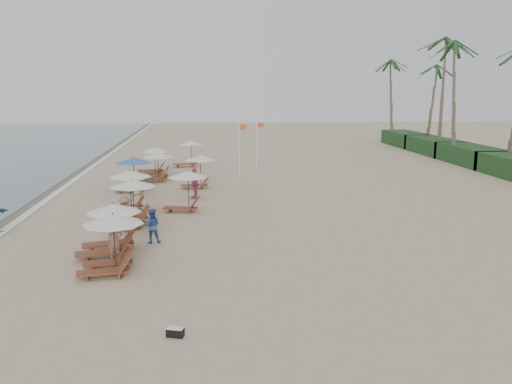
{
  "coord_description": "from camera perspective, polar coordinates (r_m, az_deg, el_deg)",
  "views": [
    {
      "loc": [
        -1.74,
        -21.58,
        6.66
      ],
      "look_at": [
        1.0,
        4.94,
        1.3
      ],
      "focal_mm": 36.36,
      "sensor_mm": 36.0,
      "label": 1
    }
  ],
  "objects": [
    {
      "name": "beachgoer_mid_a",
      "position": [
        23.07,
        -11.38,
        -3.67
      ],
      "size": [
        0.77,
        0.61,
        1.53
      ],
      "primitive_type": "imported",
      "rotation": [
        0.0,
        0.0,
        3.18
      ],
      "color": "#2D5187",
      "rests_on": "ground"
    },
    {
      "name": "beachgoer_far_a",
      "position": [
        31.92,
        -6.76,
        0.99
      ],
      "size": [
        0.65,
        1.18,
        1.9
      ],
      "primitive_type": "imported",
      "rotation": [
        0.0,
        0.0,
        4.54
      ],
      "color": "#B44865",
      "rests_on": "ground"
    },
    {
      "name": "lounger_station_4",
      "position": [
        34.77,
        -13.56,
        2.14
      ],
      "size": [
        2.54,
        2.42,
        2.23
      ],
      "color": "brown",
      "rests_on": "ground"
    },
    {
      "name": "lounger_station_6",
      "position": [
        41.22,
        -11.43,
        3.25
      ],
      "size": [
        2.56,
        2.11,
        2.14
      ],
      "color": "brown",
      "rests_on": "ground"
    },
    {
      "name": "ground",
      "position": [
        22.65,
        -1.24,
        -5.73
      ],
      "size": [
        160.0,
        160.0,
        0.0
      ],
      "primitive_type": "plane",
      "color": "tan",
      "rests_on": "ground"
    },
    {
      "name": "lounger_station_3",
      "position": [
        28.8,
        -14.01,
        0.17
      ],
      "size": [
        2.55,
        2.32,
        2.32
      ],
      "color": "brown",
      "rests_on": "ground"
    },
    {
      "name": "beachgoer_far_b",
      "position": [
        33.5,
        -12.99,
        0.92
      ],
      "size": [
        0.61,
        0.81,
        1.51
      ],
      "primitive_type": "imported",
      "rotation": [
        0.0,
        0.0,
        1.39
      ],
      "color": "tan",
      "rests_on": "ground"
    },
    {
      "name": "flag_pole_far",
      "position": [
        42.37,
        0.15,
        5.46
      ],
      "size": [
        0.59,
        0.08,
        4.13
      ],
      "color": "silver",
      "rests_on": "ground"
    },
    {
      "name": "flag_pole_near",
      "position": [
        39.83,
        -1.81,
        5.1
      ],
      "size": [
        0.59,
        0.08,
        4.15
      ],
      "color": "silver",
      "rests_on": "ground"
    },
    {
      "name": "beachgoer_mid_b",
      "position": [
        25.14,
        -14.2,
        -2.37
      ],
      "size": [
        1.07,
        1.26,
        1.69
      ],
      "primitive_type": "imported",
      "rotation": [
        0.0,
        0.0,
        2.06
      ],
      "color": "brown",
      "rests_on": "ground"
    },
    {
      "name": "beachgoer_near",
      "position": [
        21.05,
        -15.26,
        -5.22
      ],
      "size": [
        0.63,
        0.47,
        1.59
      ],
      "primitive_type": "imported",
      "rotation": [
        0.0,
        0.0,
        0.16
      ],
      "color": "#A26858",
      "rests_on": "ground"
    },
    {
      "name": "inland_station_1",
      "position": [
        35.09,
        -6.39,
        2.75
      ],
      "size": [
        2.58,
        2.24,
        2.22
      ],
      "color": "brown",
      "rests_on": "ground"
    },
    {
      "name": "duffel_bag",
      "position": [
        14.78,
        -8.88,
        -14.98
      ],
      "size": [
        0.51,
        0.36,
        0.26
      ],
      "color": "black",
      "rests_on": "ground"
    },
    {
      "name": "lounger_station_2",
      "position": [
        25.98,
        -13.82,
        -1.21
      ],
      "size": [
        2.62,
        2.35,
        2.31
      ],
      "color": "brown",
      "rests_on": "ground"
    },
    {
      "name": "foam_line",
      "position": [
        33.63,
        -22.11,
        -0.88
      ],
      "size": [
        0.5,
        140.0,
        0.02
      ],
      "primitive_type": "cube",
      "color": "white",
      "rests_on": "ground"
    },
    {
      "name": "lounger_station_1",
      "position": [
        21.84,
        -15.96,
        -4.11
      ],
      "size": [
        2.72,
        2.44,
        2.1
      ],
      "color": "brown",
      "rests_on": "ground"
    },
    {
      "name": "lounger_station_0",
      "position": [
        19.61,
        -15.9,
        -5.39
      ],
      "size": [
        2.49,
        2.21,
        2.2
      ],
      "color": "brown",
      "rests_on": "ground"
    },
    {
      "name": "inland_station_0",
      "position": [
        28.48,
        -7.8,
        0.7
      ],
      "size": [
        2.62,
        2.24,
        2.22
      ],
      "color": "brown",
      "rests_on": "ground"
    },
    {
      "name": "wet_sand_band",
      "position": [
        34.02,
        -24.21,
        -0.93
      ],
      "size": [
        3.2,
        140.0,
        0.01
      ],
      "primitive_type": "cube",
      "color": "#6B5E4C",
      "rests_on": "ground"
    },
    {
      "name": "lounger_station_5",
      "position": [
        38.39,
        -11.14,
        2.64
      ],
      "size": [
        2.73,
        2.25,
        2.08
      ],
      "color": "brown",
      "rests_on": "ground"
    },
    {
      "name": "inland_station_2",
      "position": [
        44.92,
        -7.45,
        4.46
      ],
      "size": [
        2.8,
        2.24,
        2.22
      ],
      "color": "brown",
      "rests_on": "ground"
    }
  ]
}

